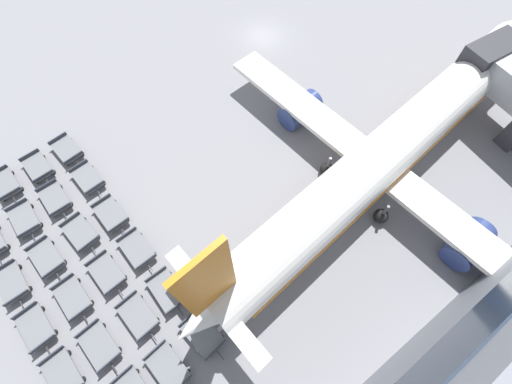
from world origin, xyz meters
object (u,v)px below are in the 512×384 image
object	(u,v)px
baggage_dolly_row_mid_a_col_c	(46,258)
baggage_dolly_row_far_col_a	(67,150)
baggage_dolly_row_near_col_c	(11,283)
baggage_dolly_row_mid_b_col_d	(107,273)
baggage_dolly_row_far_col_e	(167,291)
baggage_dolly_row_far_col_f	(202,334)
baggage_dolly_row_mid_b_col_c	(80,233)
baggage_dolly_row_mid_b_col_e	(138,316)
baggage_dolly_row_mid_b_col_a	(38,167)
airplane	(387,153)
baggage_dolly_row_far_col_d	(137,249)
baggage_dolly_row_mid_b_col_b	(55,199)
baggage_dolly_row_far_col_c	(111,214)
baggage_dolly_row_mid_b_col_f	(168,368)
baggage_dolly_row_mid_a_col_e	(99,346)
baggage_dolly_row_mid_a_col_b	(24,219)
baggage_dolly_row_mid_a_col_a	(5,184)
baggage_dolly_row_mid_a_col_d	(73,298)
baggage_dolly_row_near_col_d	(35,328)
baggage_dolly_row_far_col_b	(88,178)
baggage_dolly_row_near_col_e	(62,375)

from	to	relation	value
baggage_dolly_row_mid_a_col_c	baggage_dolly_row_far_col_a	distance (m)	9.59
baggage_dolly_row_near_col_c	baggage_dolly_row_mid_b_col_d	distance (m)	6.62
baggage_dolly_row_far_col_a	baggage_dolly_row_far_col_e	bearing A→B (deg)	4.24
baggage_dolly_row_mid_a_col_c	baggage_dolly_row_far_col_f	bearing A→B (deg)	30.39
baggage_dolly_row_mid_b_col_c	baggage_dolly_row_mid_b_col_e	xyz separation A→B (m)	(7.94, 0.82, 0.00)
baggage_dolly_row_mid_a_col_c	baggage_dolly_row_mid_b_col_a	distance (m)	8.31
airplane	baggage_dolly_row_far_col_d	size ratio (longest dim) A/B	11.01
baggage_dolly_row_mid_b_col_b	baggage_dolly_row_far_col_c	world-z (taller)	same
baggage_dolly_row_mid_b_col_f	baggage_dolly_row_mid_a_col_e	bearing A→B (deg)	-141.53
baggage_dolly_row_mid_a_col_b	baggage_dolly_row_far_col_a	world-z (taller)	same
baggage_dolly_row_mid_a_col_a	baggage_dolly_row_mid_b_col_f	xyz separation A→B (m)	(19.50, 4.20, 0.00)
baggage_dolly_row_mid_a_col_d	baggage_dolly_row_mid_b_col_c	size ratio (longest dim) A/B	0.99
baggage_dolly_row_mid_a_col_d	baggage_dolly_row_mid_a_col_e	bearing A→B (deg)	3.40
baggage_dolly_row_mid_a_col_c	baggage_dolly_row_mid_b_col_b	distance (m)	4.87
baggage_dolly_row_far_col_a	baggage_dolly_row_far_col_d	distance (m)	11.61
baggage_dolly_row_far_col_a	baggage_dolly_row_mid_b_col_e	bearing A→B (deg)	-4.44
baggage_dolly_row_mid_a_col_e	baggage_dolly_row_mid_b_col_c	world-z (taller)	same
baggage_dolly_row_mid_a_col_e	baggage_dolly_row_mid_b_col_e	bearing A→B (deg)	93.55
baggage_dolly_row_mid_a_col_c	baggage_dolly_row_mid_b_col_b	xyz separation A→B (m)	(-4.31, 2.25, 0.00)
baggage_dolly_row_mid_a_col_b	baggage_dolly_row_mid_a_col_d	bearing A→B (deg)	5.60
baggage_dolly_row_near_col_c	baggage_dolly_row_near_col_d	world-z (taller)	same
baggage_dolly_row_mid_a_col_b	baggage_dolly_row_far_col_e	xyz separation A→B (m)	(11.24, 6.27, 0.00)
baggage_dolly_row_near_col_d	baggage_dolly_row_far_col_b	bearing A→B (deg)	139.86
baggage_dolly_row_near_col_d	baggage_dolly_row_mid_b_col_d	world-z (taller)	same
baggage_dolly_row_mid_b_col_c	baggage_dolly_row_mid_b_col_f	distance (m)	11.91
baggage_dolly_row_near_col_c	baggage_dolly_row_mid_b_col_f	xyz separation A→B (m)	(11.16, 6.33, 0.00)
baggage_dolly_row_near_col_d	baggage_dolly_row_mid_b_col_b	distance (m)	9.68
baggage_dolly_row_near_col_e	baggage_dolly_row_mid_a_col_c	bearing A→B (deg)	166.89
baggage_dolly_row_near_col_d	baggage_dolly_row_mid_b_col_c	xyz separation A→B (m)	(-4.60, 5.05, 0.00)
baggage_dolly_row_mid_a_col_c	baggage_dolly_row_mid_b_col_e	world-z (taller)	same
airplane	baggage_dolly_row_mid_b_col_a	size ratio (longest dim) A/B	10.98
baggage_dolly_row_mid_b_col_f	baggage_dolly_row_mid_b_col_a	bearing A→B (deg)	-175.61
baggage_dolly_row_mid_a_col_c	baggage_dolly_row_far_col_d	xyz separation A→B (m)	(3.30, 5.65, 0.00)
baggage_dolly_row_near_col_c	baggage_dolly_row_mid_b_col_e	xyz separation A→B (m)	(7.23, 6.23, 0.00)
baggage_dolly_row_near_col_c	baggage_dolly_row_mid_b_col_b	distance (m)	6.76
baggage_dolly_row_far_col_a	baggage_dolly_row_far_col_c	world-z (taller)	same
baggage_dolly_row_mid_a_col_d	baggage_dolly_row_far_col_e	world-z (taller)	same
baggage_dolly_row_mid_b_col_d	baggage_dolly_row_far_col_c	size ratio (longest dim) A/B	1.00
baggage_dolly_row_mid_b_col_a	baggage_dolly_row_mid_b_col_c	distance (m)	7.67
baggage_dolly_row_mid_a_col_a	baggage_dolly_row_mid_b_col_b	xyz separation A→B (m)	(3.68, 2.77, 0.00)
baggage_dolly_row_near_col_c	baggage_dolly_row_mid_a_col_c	size ratio (longest dim) A/B	0.99
baggage_dolly_row_mid_a_col_b	baggage_dolly_row_far_col_d	distance (m)	9.41
baggage_dolly_row_mid_b_col_a	baggage_dolly_row_mid_b_col_b	world-z (taller)	same
baggage_dolly_row_mid_a_col_b	baggage_dolly_row_mid_b_col_e	distance (m)	12.21
baggage_dolly_row_near_col_c	baggage_dolly_row_mid_a_col_b	distance (m)	4.94
baggage_dolly_row_near_col_e	baggage_dolly_row_mid_b_col_d	distance (m)	6.56
baggage_dolly_row_mid_b_col_b	baggage_dolly_row_mid_b_col_e	xyz separation A→B (m)	(11.89, 1.33, 0.00)
baggage_dolly_row_mid_a_col_c	baggage_dolly_row_mid_b_col_f	bearing A→B (deg)	17.76
baggage_dolly_row_mid_b_col_a	baggage_dolly_row_far_col_c	bearing A→B (deg)	22.29
airplane	baggage_dolly_row_mid_a_col_a	size ratio (longest dim) A/B	11.00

